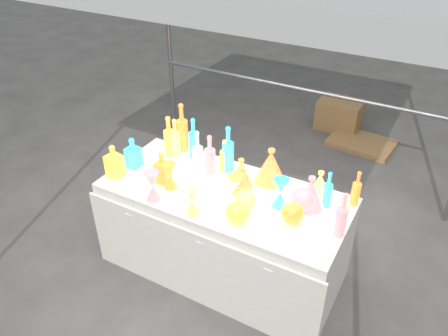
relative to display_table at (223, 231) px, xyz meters
The scene contains 33 objects.
ground 0.37m from the display_table, 90.00° to the left, with size 80.00×80.00×0.00m, color slate.
display_table is the anchor object (origin of this frame).
cardboard_box_closed 2.80m from the display_table, 87.91° to the left, with size 0.52×0.38×0.38m, color #AF814F.
cardboard_box_flat 2.57m from the display_table, 79.25° to the left, with size 0.73×0.52×0.06m, color #AF814F.
bottle_0 0.87m from the display_table, 158.87° to the left, with size 0.09×0.09×0.34m, color red, non-canonical shape.
bottle_1 0.77m from the display_table, 145.07° to the left, with size 0.08×0.08×0.35m, color #1B952D, non-canonical shape.
bottle_2 0.90m from the display_table, 148.40° to the left, with size 0.09×0.09×0.42m, color orange, non-canonical shape.
bottle_3 0.60m from the display_table, 141.50° to the left, with size 0.08×0.08×0.33m, color #2A23CC, non-canonical shape.
bottle_4 0.83m from the display_table, 156.48° to the left, with size 0.08×0.08×0.33m, color #158769, non-canonical shape.
bottle_5 0.64m from the display_table, 159.58° to the left, with size 0.08×0.08×0.38m, color #CE299F, non-canonical shape.
bottle_6 0.59m from the display_table, 117.73° to the left, with size 0.07×0.07×0.27m, color red, non-canonical shape.
bottle_7 0.64m from the display_table, 112.33° to the left, with size 0.09×0.09×0.38m, color #1B952D, non-canonical shape.
decanter_0 0.98m from the display_table, 164.98° to the right, with size 0.11×0.11×0.27m, color red, non-canonical shape.
decanter_1 0.68m from the display_table, 167.10° to the right, with size 0.10×0.10×0.25m, color orange, non-canonical shape.
decanter_2 0.92m from the display_table, behind, with size 0.10×0.10×0.25m, color #1B952D, non-canonical shape.
hourglass_0 0.61m from the display_table, 159.23° to the right, with size 0.10×0.10×0.20m, color orange, non-canonical shape.
hourglass_1 0.70m from the display_table, 140.82° to the right, with size 0.11×0.11×0.22m, color #2A23CC, non-canonical shape.
hourglass_2 0.58m from the display_table, 100.90° to the right, with size 0.10×0.10×0.20m, color #158769, non-canonical shape.
hourglass_3 0.50m from the display_table, 38.80° to the right, with size 0.09×0.09×0.19m, color #CE299F, non-canonical shape.
hourglass_4 0.50m from the display_table, 24.93° to the right, with size 0.11×0.11×0.21m, color red, non-canonical shape.
hourglass_5 0.64m from the display_table, ahead, with size 0.11×0.11×0.22m, color #1B952D, non-canonical shape.
globe_0 0.55m from the display_table, 45.17° to the right, with size 0.16×0.16×0.12m, color red, non-canonical shape.
globe_1 0.50m from the display_table, 22.15° to the right, with size 0.15×0.15×0.12m, color #158769, non-canonical shape.
globe_2 0.71m from the display_table, ahead, with size 0.15×0.15×0.12m, color orange, non-canonical shape.
globe_3 0.72m from the display_table, ahead, with size 0.17×0.17×0.14m, color #2A23CC, non-canonical shape.
lampshade_0 0.63m from the display_table, 51.00° to the left, with size 0.23×0.23×0.27m, color yellow, non-canonical shape.
lampshade_1 0.51m from the display_table, 61.32° to the left, with size 0.19×0.19×0.23m, color yellow, non-canonical shape.
lampshade_2 0.79m from the display_table, 13.16° to the left, with size 0.20×0.20×0.24m, color #2A23CC, non-canonical shape.
lampshade_3 0.83m from the display_table, 22.74° to the left, with size 0.19×0.19×0.22m, color #158769, non-canonical shape.
bottle_8 0.89m from the display_table, 16.28° to the left, with size 0.06×0.06×0.28m, color #1B952D, non-canonical shape.
bottle_9 1.05m from the display_table, 20.24° to the left, with size 0.06×0.06×0.27m, color orange, non-canonical shape.
bottle_10 1.01m from the display_table, ahead, with size 0.07×0.07×0.32m, color #2A23CC, non-canonical shape.
bottle_11 1.01m from the display_table, ahead, with size 0.07×0.07×0.30m, color #158769, non-canonical shape.
Camera 1 is at (1.24, -2.23, 2.61)m, focal length 35.00 mm.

